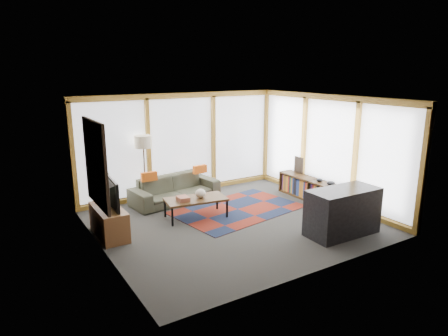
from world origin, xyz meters
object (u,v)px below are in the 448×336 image
tv_console (109,222)px  bookshelf (313,190)px  bar_counter (343,212)px  coffee_table (196,208)px  television (107,193)px  sofa (175,189)px  floor_lamp (145,170)px

tv_console → bookshelf: bearing=-5.9°
tv_console → bar_counter: size_ratio=0.79×
coffee_table → bar_counter: size_ratio=0.91×
coffee_table → television: size_ratio=1.31×
bookshelf → tv_console: (-4.89, 0.51, 0.02)m
sofa → tv_console: 2.32m
television → bar_counter: 4.58m
floor_lamp → television: 1.98m
sofa → television: size_ratio=2.18×
television → bar_counter: television is taller
sofa → bookshelf: size_ratio=1.01×
bookshelf → television: size_ratio=2.15×
tv_console → television: (0.01, 0.02, 0.57)m
bar_counter → sofa: bearing=120.5°
sofa → bookshelf: 3.39m
coffee_table → bookshelf: size_ratio=0.61×
sofa → television: 2.36m
sofa → bar_counter: bar_counter is taller
floor_lamp → bookshelf: 4.13m
sofa → bar_counter: bearing=-68.7°
floor_lamp → bookshelf: size_ratio=0.77×
bookshelf → tv_console: size_ratio=1.88×
bookshelf → television: bearing=173.8°
bookshelf → tv_console: 4.92m
television → tv_console: bearing=162.6°
bar_counter → bookshelf: bearing=63.3°
bookshelf → tv_console: bearing=174.1°
tv_console → bar_counter: (3.92, -2.31, 0.17)m
coffee_table → television: television is taller
sofa → bookshelf: bearing=-38.2°
sofa → television: (-1.96, -1.19, 0.54)m
tv_console → television: television is taller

